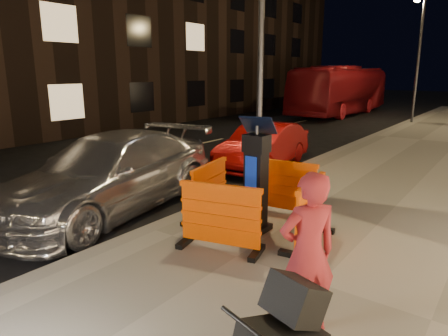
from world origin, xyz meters
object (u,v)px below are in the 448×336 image
Objects in this scene: barrier_back at (283,187)px; bus_doubledecker at (340,114)px; car_red at (263,167)px; car_silver at (113,209)px; barrier_front at (220,217)px; barrier_kerbside at (210,191)px; parking_kiosk at (256,178)px; barrier_bldgside at (310,213)px; man at (308,254)px.

barrier_back is 0.12× the size of bus_doubledecker.
barrier_back is 0.33× the size of car_red.
bus_doubledecker is (-3.08, 20.48, 0.00)m from car_silver.
barrier_front is 0.12× the size of bus_doubledecker.
bus_doubledecker reaches higher than barrier_kerbside.
car_silver is at bearing -81.81° from bus_doubledecker.
barrier_kerbside is 0.12× the size of bus_doubledecker.
barrier_front is (0.00, -0.95, -0.39)m from parking_kiosk.
barrier_bldgside reaches higher than car_silver.
parking_kiosk is 20.90m from bus_doubledecker.
bus_doubledecker is at bearing -123.09° from man.
barrier_front is 1.00× the size of barrier_bldgside.
barrier_kerbside is 0.33× the size of car_red.
barrier_back is 0.25× the size of car_silver.
barrier_bldgside is at bearing -51.54° from barrier_back.
barrier_bldgside is 4.07m from car_silver.
barrier_front is 3.13m from car_silver.
car_silver reaches higher than car_red.
bus_doubledecker reaches higher than barrier_bldgside.
barrier_back and barrier_kerbside have the same top height.
man is at bearing -56.65° from parking_kiosk.
barrier_back is 19.98m from bus_doubledecker.
barrier_kerbside is (-0.95, 0.00, -0.39)m from parking_kiosk.
barrier_front is 2.08m from man.
bus_doubledecker is (-5.16, 19.97, -0.64)m from barrier_kerbside.
bus_doubledecker is (-6.11, 20.92, -0.64)m from barrier_front.
barrier_bldgside is at bearing -119.27° from man.
parking_kiosk reaches higher than bus_doubledecker.
barrier_bldgside is at bearing -1.80° from car_silver.
barrier_front is 1.34m from barrier_kerbside.
car_red is (-2.48, 5.35, -0.64)m from barrier_front.
car_silver is at bearing -179.93° from parking_kiosk.
barrier_back is 1.00× the size of barrier_kerbside.
barrier_kerbside is 0.77× the size of man.
parking_kiosk is 1.03m from barrier_kerbside.
man reaches higher than car_red.
car_red is at bearing 119.21° from barrier_back.
barrier_bldgside is at bearing -57.96° from car_red.
parking_kiosk reaches higher than barrier_front.
man is (0.85, -1.94, 0.33)m from barrier_bldgside.
barrier_back is (0.00, 1.90, 0.00)m from barrier_front.
car_silver is (-3.98, -0.51, -0.64)m from barrier_bldgside.
barrier_kerbside is at bearing 120.46° from barrier_front.
man reaches higher than barrier_front.
bus_doubledecker is (-6.11, 19.02, -0.64)m from barrier_back.
barrier_back is at bearing 16.62° from car_silver.
car_red is at bearing 30.43° from barrier_bldgside.
barrier_front and barrier_back have the same top height.
barrier_kerbside reaches higher than car_silver.
parking_kiosk is at bearing -96.54° from barrier_back.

